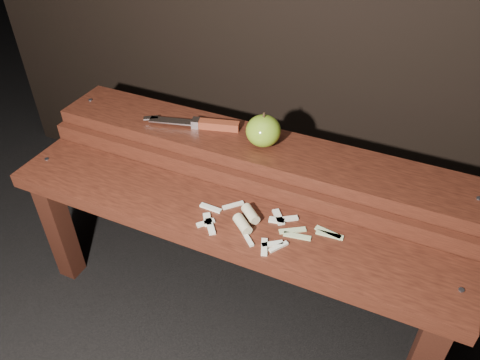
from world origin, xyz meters
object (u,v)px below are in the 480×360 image
at_px(bench_front_tier, 220,236).
at_px(knife, 207,124).
at_px(bench_rear_tier, 256,169).
at_px(apple, 263,131).

distance_m(bench_front_tier, knife, 0.33).
bearing_deg(bench_rear_tier, bench_front_tier, -90.00).
bearing_deg(apple, bench_front_tier, -94.39).
relative_size(apple, knife, 0.35).
relative_size(bench_front_tier, knife, 4.33).
relative_size(bench_front_tier, apple, 12.43).
distance_m(bench_rear_tier, knife, 0.19).
xyz_separation_m(bench_rear_tier, apple, (0.02, 0.00, 0.13)).
distance_m(bench_front_tier, bench_rear_tier, 0.23).
xyz_separation_m(bench_front_tier, knife, (-0.16, 0.24, 0.16)).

